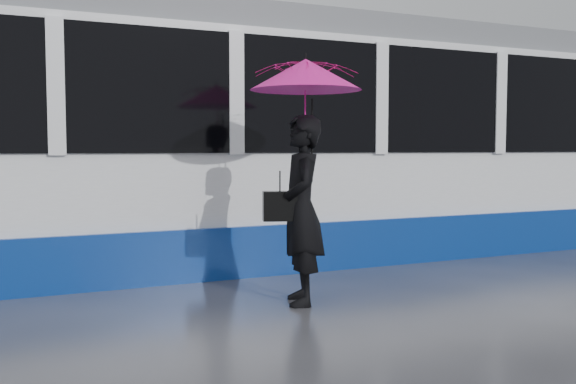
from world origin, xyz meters
name	(u,v)px	position (x,y,z in m)	size (l,w,h in m)	color
ground	(172,313)	(0.00, 0.00, 0.00)	(90.00, 90.00, 0.00)	#2C2C32
rails	(124,267)	(0.00, 2.50, 0.01)	(34.00, 1.51, 0.02)	#3F3D38
tram	(365,143)	(3.61, 2.50, 1.64)	(26.00, 2.56, 3.35)	white
woman	(301,210)	(1.28, -0.16, 0.94)	(0.69, 0.45, 1.88)	black
umbrella	(306,97)	(1.33, -0.16, 2.06)	(1.38, 1.38, 1.27)	#FC1593
handbag	(280,206)	(1.06, -0.14, 0.99)	(0.36, 0.24, 0.47)	black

